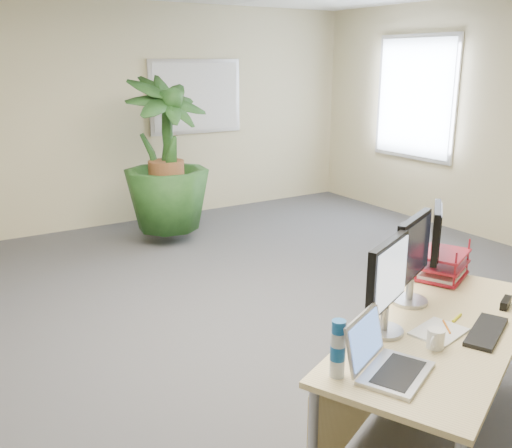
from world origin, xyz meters
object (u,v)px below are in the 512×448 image
floor_plant (167,177)px  laptop (383,359)px  desk (421,346)px  monitor_right (413,254)px  monitor_left (387,281)px

floor_plant → laptop: bearing=-100.5°
desk → monitor_right: (0.14, 0.23, 0.43)m
desk → floor_plant: (0.26, 3.98, 0.22)m
monitor_left → laptop: size_ratio=1.11×
desk → floor_plant: bearing=86.3°
monitor_left → laptop: 0.45m
desk → monitor_left: monitor_left is taller
desk → laptop: 0.62m
laptop → monitor_right: bearing=35.5°
monitor_left → monitor_right: monitor_right is taller
monitor_right → laptop: monitor_right is taller
floor_plant → monitor_right: bearing=-91.8°
desk → monitor_left: size_ratio=3.79×
floor_plant → monitor_right: 3.76m
monitor_right → laptop: 0.85m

